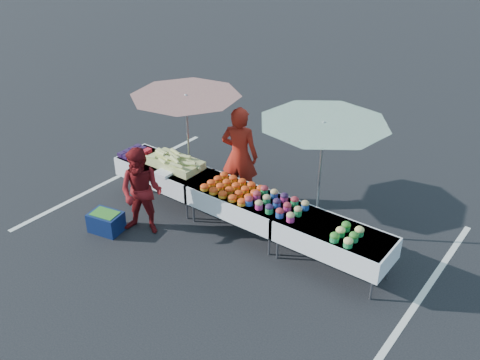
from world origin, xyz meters
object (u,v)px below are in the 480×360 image
Objects in this scene: umbrella_right at (323,133)px; table_center at (240,201)px; vendor at (240,156)px; customer at (142,192)px; umbrella_left at (186,104)px; storage_bin at (106,222)px; table_right at (333,238)px; table_left at (164,171)px.

table_center is at bearing -149.94° from umbrella_right.
customer is (-0.69, -1.83, -0.16)m from vendor.
vendor is (-0.61, 0.79, 0.37)m from table_center.
umbrella_left is (-0.21, 1.44, 1.08)m from customer.
customer is 1.81m from umbrella_left.
table_center is at bearing 26.22° from storage_bin.
umbrella_left reaches higher than table_right.
table_center is at bearing 108.78° from vendor.
umbrella_right is (1.74, -0.13, 0.98)m from vendor.
umbrella_left is (-1.52, 0.40, 1.29)m from table_center.
table_center is 0.78× the size of umbrella_left.
umbrella_left reaches higher than customer.
table_center is at bearing 15.65° from customer.
storage_bin is (-0.05, -1.44, -0.40)m from table_left.
umbrella_right reaches higher than table_left.
storage_bin is at bearing -144.93° from umbrella_right.
umbrella_left reaches higher than table_left.
customer is (0.50, -1.04, 0.21)m from table_left.
customer is at bearing -81.55° from umbrella_left.
table_left is at bearing 76.45° from storage_bin.
table_right is at bearing -4.42° from customer.
table_left is 3.60m from table_right.
vendor is at bearing 161.79° from table_right.
vendor is 2.00m from umbrella_right.
table_center is 1.00× the size of table_right.
umbrella_left is 2.52m from storage_bin.
vendor is (-2.41, 0.79, 0.37)m from table_right.
table_right is 0.74× the size of umbrella_right.
umbrella_right is 4.01× the size of storage_bin.
umbrella_left is 2.67m from umbrella_right.
storage_bin is (-1.24, -2.23, -0.77)m from vendor.
table_center is 0.74× the size of umbrella_right.
table_right is 3.28m from customer.
umbrella_left is at bearing 165.22° from table_center.
vendor is 1.35m from umbrella_left.
vendor reaches higher than table_right.
table_left is at bearing 92.70° from customer.
table_left is 1.00× the size of table_center.
umbrella_right is at bearing 30.06° from table_center.
table_left is 0.97× the size of vendor.
umbrella_left reaches higher than table_center.
vendor is 2.66m from storage_bin.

